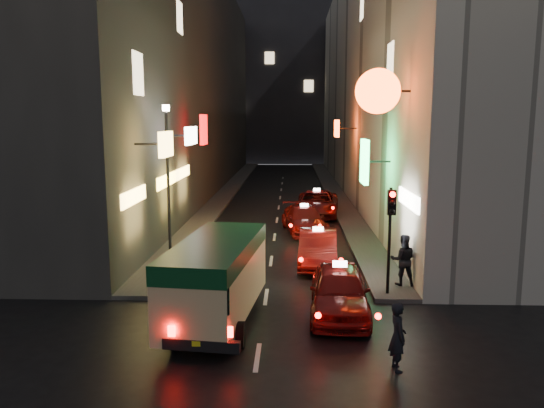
# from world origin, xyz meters

# --- Properties ---
(building_left) EXTENTS (7.47, 52.00, 18.00)m
(building_left) POSITION_xyz_m (-8.00, 33.99, 9.00)
(building_left) COLOR #3C3A37
(building_left) RESTS_ON ground
(building_right) EXTENTS (7.94, 52.00, 18.00)m
(building_right) POSITION_xyz_m (8.00, 33.99, 9.00)
(building_right) COLOR beige
(building_right) RESTS_ON ground
(building_far) EXTENTS (30.00, 10.00, 22.00)m
(building_far) POSITION_xyz_m (0.00, 66.00, 11.00)
(building_far) COLOR #303035
(building_far) RESTS_ON ground
(sidewalk_left) EXTENTS (1.50, 52.00, 0.15)m
(sidewalk_left) POSITION_xyz_m (-4.25, 34.00, 0.07)
(sidewalk_left) COLOR #484543
(sidewalk_left) RESTS_ON ground
(sidewalk_right) EXTENTS (1.50, 52.00, 0.15)m
(sidewalk_right) POSITION_xyz_m (4.25, 34.00, 0.07)
(sidewalk_right) COLOR #484543
(sidewalk_right) RESTS_ON ground
(minibus) EXTENTS (2.56, 5.76, 2.39)m
(minibus) POSITION_xyz_m (-1.31, 6.31, 1.51)
(minibus) COLOR #D3BA84
(minibus) RESTS_ON ground
(taxi_near) EXTENTS (2.51, 5.50, 1.88)m
(taxi_near) POSITION_xyz_m (2.27, 7.03, 0.86)
(taxi_near) COLOR maroon
(taxi_near) RESTS_ON ground
(taxi_second) EXTENTS (2.36, 5.20, 1.79)m
(taxi_second) POSITION_xyz_m (1.90, 12.48, 0.81)
(taxi_second) COLOR maroon
(taxi_second) RESTS_ON ground
(taxi_third) EXTENTS (2.83, 5.19, 1.73)m
(taxi_third) POSITION_xyz_m (1.50, 18.71, 0.78)
(taxi_third) COLOR maroon
(taxi_third) RESTS_ON ground
(taxi_far) EXTENTS (2.82, 5.74, 1.93)m
(taxi_far) POSITION_xyz_m (2.37, 23.51, 0.88)
(taxi_far) COLOR maroon
(taxi_far) RESTS_ON ground
(pedestrian_crossing) EXTENTS (0.47, 0.66, 1.86)m
(pedestrian_crossing) POSITION_xyz_m (3.30, 3.48, 0.93)
(pedestrian_crossing) COLOR black
(pedestrian_crossing) RESTS_ON ground
(pedestrian_sidewalk) EXTENTS (0.79, 0.53, 2.01)m
(pedestrian_sidewalk) POSITION_xyz_m (4.67, 9.52, 1.15)
(pedestrian_sidewalk) COLOR black
(pedestrian_sidewalk) RESTS_ON sidewalk_right
(traffic_light) EXTENTS (0.26, 0.43, 3.50)m
(traffic_light) POSITION_xyz_m (4.00, 8.47, 2.69)
(traffic_light) COLOR black
(traffic_light) RESTS_ON sidewalk_right
(lamp_post) EXTENTS (0.28, 0.28, 6.22)m
(lamp_post) POSITION_xyz_m (-4.20, 13.00, 3.72)
(lamp_post) COLOR black
(lamp_post) RESTS_ON sidewalk_left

